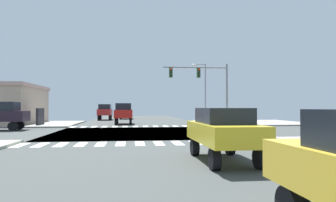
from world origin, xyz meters
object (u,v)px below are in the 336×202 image
Objects in this scene: street_lamp at (203,87)px; suv_middle_2 at (124,112)px; traffic_signal_mast at (202,80)px; pickup_trailing_1 at (126,111)px; sedan_nearside_1 at (223,130)px; suv_farside_1 at (105,111)px.

suv_middle_2 is (-9.77, -2.47, -3.03)m from street_lamp.
traffic_signal_mast is 21.74m from pickup_trailing_1.
street_lamp is 28.07m from sedan_nearside_1.
street_lamp is 16.62m from pickup_trailing_1.
sedan_nearside_1 is 25.13m from suv_middle_2.
street_lamp is at bearing 126.78° from pickup_trailing_1.
sedan_nearside_1 is at bearing 100.82° from suv_farside_1.
traffic_signal_mast is 21.13m from sedan_nearside_1.
street_lamp reaches higher than suv_middle_2.
street_lamp is at bearing 143.79° from suv_farside_1.
suv_middle_2 is (0.00, -15.55, 0.10)m from pickup_trailing_1.
street_lamp is at bearing 78.05° from sedan_nearside_1.
pickup_trailing_1 is (-4.00, 40.35, 0.17)m from sedan_nearside_1.
sedan_nearside_1 is 37.29m from suv_farside_1.
traffic_signal_mast reaches higher than suv_farside_1.
suv_farside_1 is (-11.02, 16.19, -3.31)m from traffic_signal_mast.
traffic_signal_mast is at bearing 124.24° from suv_farside_1.
street_lamp reaches higher than pickup_trailing_1.
suv_farside_1 is at bearing 100.82° from sedan_nearside_1.
pickup_trailing_1 is at bearing 111.93° from traffic_signal_mast.
suv_middle_2 is (3.00, -11.82, 0.00)m from suv_farside_1.
traffic_signal_mast is 0.92× the size of street_lamp.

